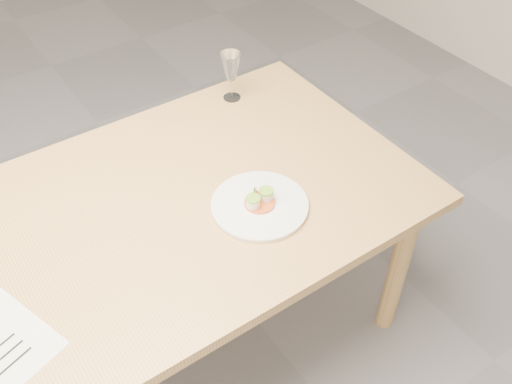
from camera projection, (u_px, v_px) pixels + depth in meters
dining_table at (52, 275)px, 1.68m from camera, size 2.40×1.00×0.75m
dinner_plate at (260, 204)px, 1.78m from camera, size 0.31×0.31×0.08m
wine_glass_2 at (231, 68)px, 2.13m from camera, size 0.08×0.08×0.19m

